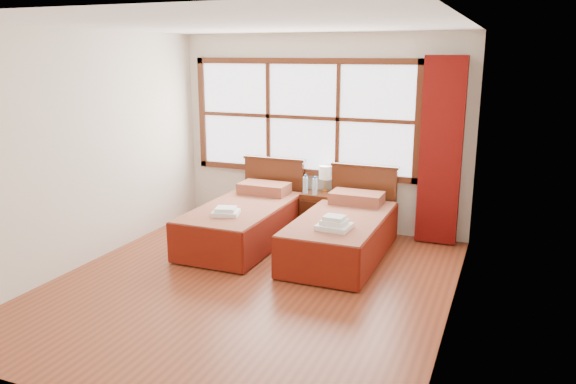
% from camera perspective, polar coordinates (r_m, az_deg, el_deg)
% --- Properties ---
extents(floor, '(4.50, 4.50, 0.00)m').
position_cam_1_polar(floor, '(5.92, -3.97, -9.41)').
color(floor, brown).
rests_on(floor, ground).
extents(ceiling, '(4.50, 4.50, 0.00)m').
position_cam_1_polar(ceiling, '(5.44, -4.45, 16.62)').
color(ceiling, white).
rests_on(ceiling, wall_back).
extents(wall_back, '(4.00, 0.00, 4.00)m').
position_cam_1_polar(wall_back, '(7.59, 3.36, 6.03)').
color(wall_back, silver).
rests_on(wall_back, floor).
extents(wall_left, '(0.00, 4.50, 4.50)m').
position_cam_1_polar(wall_left, '(6.65, -19.89, 4.10)').
color(wall_left, silver).
rests_on(wall_left, floor).
extents(wall_right, '(0.00, 4.50, 4.50)m').
position_cam_1_polar(wall_right, '(4.99, 16.86, 1.29)').
color(wall_right, silver).
rests_on(wall_right, floor).
extents(window, '(3.16, 0.06, 1.56)m').
position_cam_1_polar(window, '(7.61, 1.49, 7.59)').
color(window, white).
rests_on(window, wall_back).
extents(curtain, '(0.50, 0.16, 2.30)m').
position_cam_1_polar(curtain, '(7.12, 15.28, 3.98)').
color(curtain, '#690D0A').
rests_on(curtain, wall_back).
extents(bed_left, '(0.97, 1.99, 0.94)m').
position_cam_1_polar(bed_left, '(7.10, -4.44, -2.94)').
color(bed_left, '#401C0D').
rests_on(bed_left, floor).
extents(bed_right, '(0.96, 1.98, 0.93)m').
position_cam_1_polar(bed_right, '(6.65, 5.56, -4.16)').
color(bed_right, '#401C0D').
rests_on(bed_right, floor).
extents(nightstand, '(0.40, 0.40, 0.53)m').
position_cam_1_polar(nightstand, '(7.55, 2.98, -2.05)').
color(nightstand, '#502411').
rests_on(nightstand, floor).
extents(towels_left, '(0.36, 0.34, 0.09)m').
position_cam_1_polar(towels_left, '(6.61, -6.33, -1.99)').
color(towels_left, white).
rests_on(towels_left, bed_left).
extents(towels_right, '(0.37, 0.33, 0.15)m').
position_cam_1_polar(towels_right, '(6.07, 4.72, -3.24)').
color(towels_right, white).
rests_on(towels_right, bed_right).
extents(lamp, '(0.18, 0.18, 0.35)m').
position_cam_1_polar(lamp, '(7.52, 3.84, 1.91)').
color(lamp, gold).
rests_on(lamp, nightstand).
extents(bottle_near, '(0.07, 0.07, 0.25)m').
position_cam_1_polar(bottle_near, '(7.43, 1.78, 0.74)').
color(bottle_near, silver).
rests_on(bottle_near, nightstand).
extents(bottle_far, '(0.07, 0.07, 0.25)m').
position_cam_1_polar(bottle_far, '(7.36, 2.75, 0.57)').
color(bottle_far, silver).
rests_on(bottle_far, nightstand).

